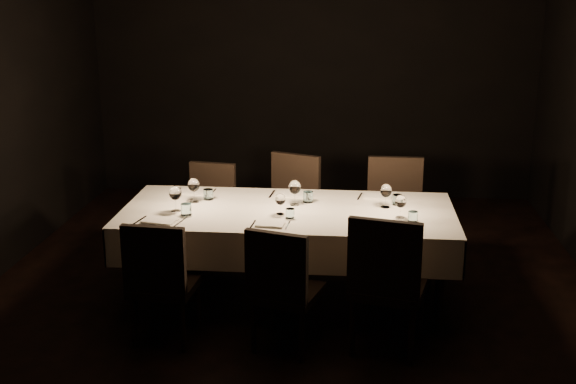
# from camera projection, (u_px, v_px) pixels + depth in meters

# --- Properties ---
(room) EXTENTS (5.01, 6.01, 3.01)m
(room) POSITION_uv_depth(u_px,v_px,m) (288.00, 114.00, 5.27)
(room) COLOR black
(room) RESTS_ON ground
(dining_table) EXTENTS (2.52, 1.12, 0.76)m
(dining_table) POSITION_uv_depth(u_px,v_px,m) (288.00, 219.00, 5.50)
(dining_table) COLOR black
(dining_table) RESTS_ON ground
(chair_near_left) EXTENTS (0.46, 0.46, 0.90)m
(chair_near_left) POSITION_uv_depth(u_px,v_px,m) (160.00, 277.00, 4.90)
(chair_near_left) COLOR black
(chair_near_left) RESTS_ON ground
(place_setting_near_left) EXTENTS (0.37, 0.42, 0.20)m
(place_setting_near_left) POSITION_uv_depth(u_px,v_px,m) (173.00, 205.00, 5.33)
(place_setting_near_left) COLOR beige
(place_setting_near_left) RESTS_ON dining_table
(chair_near_center) EXTENTS (0.53, 0.53, 0.89)m
(chair_near_center) POSITION_uv_depth(u_px,v_px,m) (282.00, 284.00, 4.79)
(chair_near_center) COLOR black
(chair_near_center) RESTS_ON ground
(place_setting_near_center) EXTENTS (0.30, 0.39, 0.16)m
(place_setting_near_center) POSITION_uv_depth(u_px,v_px,m) (280.00, 210.00, 5.26)
(place_setting_near_center) COLOR beige
(place_setting_near_center) RESTS_ON dining_table
(chair_near_right) EXTENTS (0.57, 0.57, 0.99)m
(chair_near_right) POSITION_uv_depth(u_px,v_px,m) (387.00, 279.00, 4.76)
(chair_near_right) COLOR black
(chair_near_right) RESTS_ON ground
(place_setting_near_right) EXTENTS (0.31, 0.40, 0.18)m
(place_setting_near_right) POSITION_uv_depth(u_px,v_px,m) (402.00, 213.00, 5.18)
(place_setting_near_right) COLOR beige
(place_setting_near_right) RESTS_ON dining_table
(chair_far_left) EXTENTS (0.48, 0.48, 0.88)m
(chair_far_left) POSITION_uv_depth(u_px,v_px,m) (210.00, 208.00, 6.42)
(chair_far_left) COLOR black
(chair_far_left) RESTS_ON ground
(place_setting_far_left) EXTENTS (0.35, 0.41, 0.19)m
(place_setting_far_left) POSITION_uv_depth(u_px,v_px,m) (197.00, 189.00, 5.74)
(place_setting_far_left) COLOR beige
(place_setting_far_left) RESTS_ON dining_table
(chair_far_center) EXTENTS (0.60, 0.60, 0.97)m
(chair_far_center) POSITION_uv_depth(u_px,v_px,m) (290.00, 205.00, 6.36)
(chair_far_center) COLOR black
(chair_far_center) RESTS_ON ground
(place_setting_far_center) EXTENTS (0.36, 0.42, 0.20)m
(place_setting_far_center) POSITION_uv_depth(u_px,v_px,m) (297.00, 192.00, 5.66)
(place_setting_far_center) COLOR beige
(place_setting_far_center) RESTS_ON dining_table
(chair_far_right) EXTENTS (0.47, 0.47, 0.98)m
(chair_far_right) POSITION_uv_depth(u_px,v_px,m) (394.00, 210.00, 6.19)
(chair_far_right) COLOR black
(chair_far_right) RESTS_ON ground
(place_setting_far_right) EXTENTS (0.35, 0.41, 0.19)m
(place_setting_far_right) POSITION_uv_depth(u_px,v_px,m) (386.00, 195.00, 5.60)
(place_setting_far_right) COLOR beige
(place_setting_far_right) RESTS_ON dining_table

